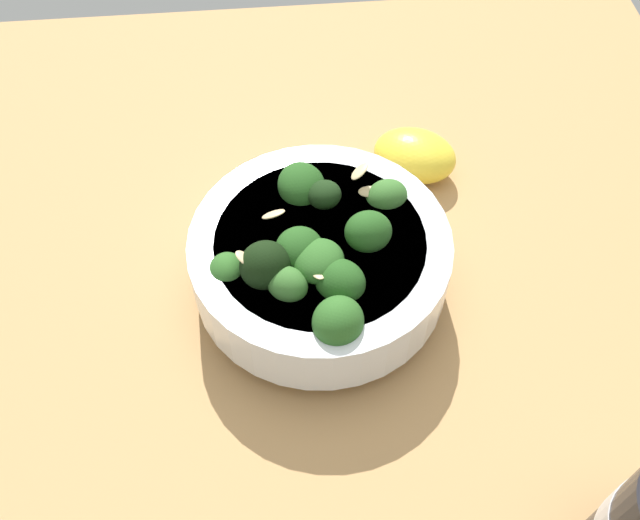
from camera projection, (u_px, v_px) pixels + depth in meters
ground_plane at (357, 267)px, 62.33cm from camera, size 71.75×71.75×3.67cm
bowl_of_broccoli at (320, 259)px, 55.12cm from camera, size 20.12×20.03×9.77cm
lemon_wedge at (415, 156)px, 64.70cm from camera, size 8.17×9.15×4.36cm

